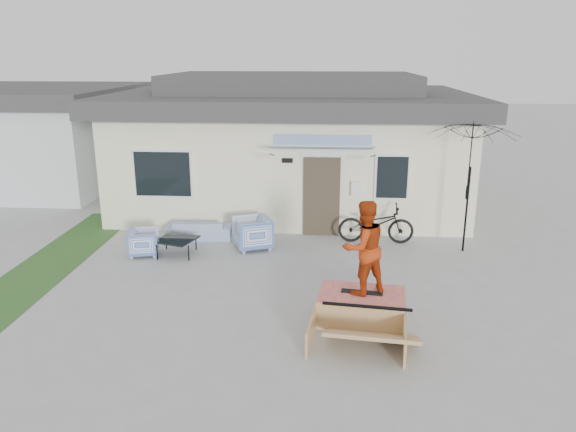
# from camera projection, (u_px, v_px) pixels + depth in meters

# --- Properties ---
(ground) EXTENTS (90.00, 90.00, 0.00)m
(ground) POSITION_uv_depth(u_px,v_px,m) (266.00, 308.00, 10.53)
(ground) COLOR #9D9D9D
(ground) RESTS_ON ground
(grass_strip) EXTENTS (1.40, 8.00, 0.01)m
(grass_strip) POSITION_uv_depth(u_px,v_px,m) (52.00, 262.00, 12.78)
(grass_strip) COLOR #285021
(grass_strip) RESTS_ON ground
(house) EXTENTS (10.80, 8.49, 4.10)m
(house) POSITION_uv_depth(u_px,v_px,m) (292.00, 142.00, 17.62)
(house) COLOR #ECEAC2
(house) RESTS_ON ground
(neighbor_house) EXTENTS (8.60, 7.60, 3.50)m
(neighbor_house) POSITION_uv_depth(u_px,v_px,m) (11.00, 134.00, 20.27)
(neighbor_house) COLOR silver
(neighbor_house) RESTS_ON ground
(loveseat) EXTENTS (1.71, 0.58, 0.66)m
(loveseat) POSITION_uv_depth(u_px,v_px,m) (199.00, 226.00, 14.37)
(loveseat) COLOR #375DAF
(loveseat) RESTS_ON ground
(armchair_left) EXTENTS (0.78, 0.81, 0.70)m
(armchair_left) POSITION_uv_depth(u_px,v_px,m) (144.00, 241.00, 13.18)
(armchair_left) COLOR #375DAF
(armchair_left) RESTS_ON ground
(armchair_right) EXTENTS (1.06, 1.09, 0.88)m
(armchair_right) POSITION_uv_depth(u_px,v_px,m) (252.00, 231.00, 13.60)
(armchair_right) COLOR #375DAF
(armchair_right) RESTS_ON ground
(coffee_table) EXTENTS (1.05, 1.05, 0.41)m
(coffee_table) POSITION_uv_depth(u_px,v_px,m) (177.00, 247.00, 13.23)
(coffee_table) COLOR black
(coffee_table) RESTS_ON ground
(bicycle) EXTENTS (1.92, 0.70, 1.22)m
(bicycle) POSITION_uv_depth(u_px,v_px,m) (376.00, 220.00, 13.97)
(bicycle) COLOR black
(bicycle) RESTS_ON ground
(patio_umbrella) EXTENTS (2.45, 2.33, 2.20)m
(patio_umbrella) POSITION_uv_depth(u_px,v_px,m) (469.00, 181.00, 13.05)
(patio_umbrella) COLOR black
(patio_umbrella) RESTS_ON ground
(skate_ramp) EXTENTS (1.76, 2.21, 0.51)m
(skate_ramp) POSITION_uv_depth(u_px,v_px,m) (361.00, 307.00, 9.98)
(skate_ramp) COLOR tan
(skate_ramp) RESTS_ON ground
(skateboard) EXTENTS (0.77, 0.30, 0.05)m
(skateboard) POSITION_uv_depth(u_px,v_px,m) (362.00, 292.00, 9.95)
(skateboard) COLOR black
(skateboard) RESTS_ON skate_ramp
(skater) EXTENTS (1.04, 0.97, 1.71)m
(skater) POSITION_uv_depth(u_px,v_px,m) (364.00, 246.00, 9.70)
(skater) COLOR #A8320D
(skater) RESTS_ON skateboard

